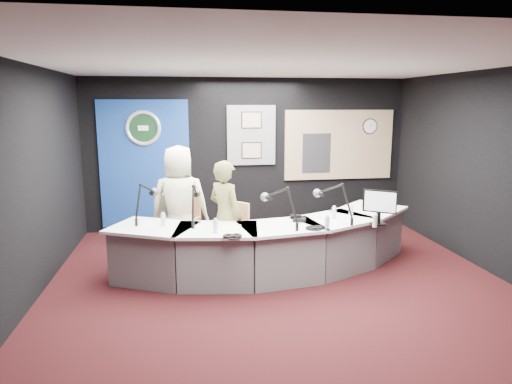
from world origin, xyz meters
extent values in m
plane|color=black|center=(0.00, 0.00, 0.00)|extent=(6.00, 6.00, 0.00)
cube|color=silver|center=(0.00, 0.00, 2.80)|extent=(6.00, 6.00, 0.02)
cube|color=black|center=(0.00, 3.00, 1.40)|extent=(6.00, 0.02, 2.80)
cube|color=black|center=(0.00, -3.00, 1.40)|extent=(6.00, 0.02, 2.80)
cube|color=black|center=(-3.00, 0.00, 1.40)|extent=(0.02, 6.00, 2.80)
cube|color=black|center=(3.00, 0.00, 1.40)|extent=(0.02, 6.00, 2.80)
cube|color=navy|center=(-1.90, 2.97, 1.25)|extent=(1.60, 0.05, 2.30)
torus|color=silver|center=(-1.90, 2.93, 1.90)|extent=(0.63, 0.07, 0.63)
cylinder|color=black|center=(-1.90, 2.94, 1.90)|extent=(0.48, 0.01, 0.48)
cube|color=slate|center=(0.05, 2.97, 1.75)|extent=(0.90, 0.04, 1.10)
cube|color=gray|center=(0.05, 2.94, 2.03)|extent=(0.34, 0.02, 0.27)
cube|color=gray|center=(0.05, 2.94, 1.47)|extent=(0.34, 0.02, 0.27)
cube|color=tan|center=(1.75, 2.97, 1.55)|extent=(2.12, 0.06, 1.32)
cube|color=beige|center=(1.75, 2.96, 1.55)|extent=(2.00, 0.02, 1.20)
cube|color=black|center=(1.30, 2.94, 1.40)|extent=(0.55, 0.02, 0.75)
cylinder|color=white|center=(2.35, 2.94, 1.90)|extent=(0.28, 0.01, 0.28)
cube|color=slate|center=(-1.40, 1.47, 0.62)|extent=(0.50, 0.29, 0.70)
imported|color=beige|center=(-1.28, 1.24, 0.87)|extent=(0.90, 0.63, 1.74)
imported|color=olive|center=(-0.64, 0.71, 0.78)|extent=(0.66, 0.68, 1.57)
cube|color=black|center=(1.32, 0.07, 1.07)|extent=(0.34, 0.24, 0.27)
cube|color=black|center=(0.34, 0.42, 0.78)|extent=(0.21, 0.18, 0.04)
torus|color=black|center=(0.43, 0.00, 0.77)|extent=(0.23, 0.23, 0.04)
torus|color=black|center=(-0.64, -0.20, 0.77)|extent=(0.22, 0.22, 0.04)
cube|color=white|center=(-1.69, 0.60, 0.75)|extent=(0.34, 0.37, 0.00)
cube|color=white|center=(-0.62, 0.26, 0.75)|extent=(0.31, 0.35, 0.00)
camera|label=1|loc=(-1.17, -5.45, 2.33)|focal=32.00mm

